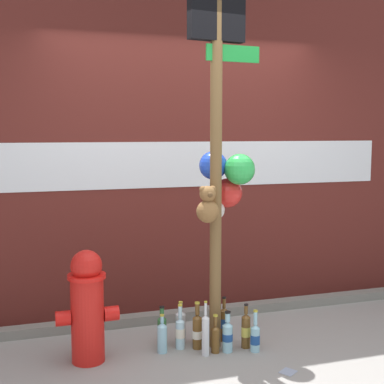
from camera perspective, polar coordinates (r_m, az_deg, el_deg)
name	(u,v)px	position (r m, az deg, el deg)	size (l,w,h in m)	color
ground_plane	(236,366)	(3.98, 4.71, -18.06)	(14.00, 14.00, 0.00)	gray
building_wall	(180,143)	(4.94, -1.28, 5.27)	(10.00, 0.21, 3.09)	#561E19
curb_strip	(193,314)	(4.85, 0.09, -12.91)	(8.00, 0.12, 0.08)	slate
memorial_post	(221,157)	(4.02, 3.10, 3.78)	(0.57, 0.44, 2.66)	brown
fire_hydrant	(87,306)	(3.96, -11.15, -11.86)	(0.45, 0.27, 0.82)	red
bottle_0	(197,331)	(4.19, 0.57, -14.61)	(0.07, 0.07, 0.37)	brown
bottle_1	(246,330)	(4.23, 5.78, -14.49)	(0.07, 0.07, 0.35)	brown
bottle_2	(162,337)	(4.14, -3.21, -15.22)	(0.07, 0.07, 0.29)	#93CCE0
bottle_3	(224,323)	(4.33, 3.44, -13.83)	(0.06, 0.06, 0.36)	brown
bottle_4	(162,330)	(4.27, -3.23, -14.52)	(0.07, 0.07, 0.31)	#337038
bottle_5	(227,335)	(4.15, 3.82, -15.07)	(0.08, 0.08, 0.31)	#93CCE0
bottle_6	(181,325)	(4.31, -1.22, -14.09)	(0.08, 0.08, 0.33)	silver
bottle_7	(255,337)	(4.18, 6.78, -15.15)	(0.07, 0.07, 0.32)	#93CCE0
bottle_8	(206,334)	(4.07, 1.46, -14.97)	(0.06, 0.06, 0.41)	silver
bottle_9	(197,328)	(4.32, 0.58, -14.38)	(0.06, 0.06, 0.30)	brown
bottle_10	(180,332)	(4.20, -1.27, -14.73)	(0.07, 0.07, 0.35)	#B2DBEA
bottle_11	(215,337)	(4.14, 2.52, -15.29)	(0.06, 0.06, 0.29)	brown
litter_1	(288,372)	(3.93, 10.26, -18.39)	(0.10, 0.11, 0.01)	#8C99B2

